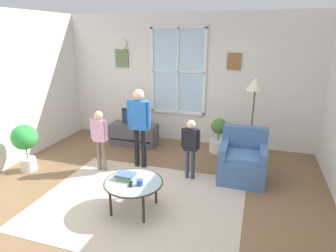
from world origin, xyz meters
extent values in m
cube|color=brown|center=(0.00, 0.00, -0.01)|extent=(6.17, 5.92, 0.02)
cube|color=silver|center=(0.00, 2.72, 1.41)|extent=(5.57, 0.12, 2.83)
cube|color=silver|center=(-0.18, 2.65, 1.60)|extent=(1.20, 0.02, 1.85)
cube|color=white|center=(-0.18, 2.63, 2.52)|extent=(1.26, 0.04, 0.06)
cube|color=white|center=(-0.18, 2.63, 0.67)|extent=(1.26, 0.04, 0.06)
cube|color=white|center=(-0.78, 2.63, 1.60)|extent=(0.06, 0.04, 1.85)
cube|color=white|center=(0.42, 2.63, 1.60)|extent=(0.06, 0.04, 1.85)
cube|color=white|center=(-0.18, 2.63, 1.60)|extent=(0.03, 0.04, 1.85)
cube|color=white|center=(-0.18, 2.63, 1.60)|extent=(1.20, 0.04, 0.03)
cube|color=#667A4C|center=(-1.52, 2.64, 1.85)|extent=(0.32, 0.03, 0.40)
cube|color=olive|center=(1.01, 2.64, 1.85)|extent=(0.28, 0.03, 0.34)
cylinder|color=silver|center=(-1.50, 2.63, 2.16)|extent=(0.24, 0.04, 0.24)
cube|color=#C6B29E|center=(0.01, -0.06, 0.00)|extent=(2.99, 2.36, 0.01)
cube|color=#4C4C51|center=(-1.03, 2.06, 0.24)|extent=(1.05, 0.43, 0.48)
cube|color=black|center=(-1.03, 1.84, 0.17)|extent=(0.94, 0.02, 0.02)
cylinder|color=#4C4C4C|center=(-1.03, 2.06, 0.50)|extent=(0.08, 0.08, 0.05)
cube|color=black|center=(-1.03, 2.06, 0.67)|extent=(0.52, 0.05, 0.32)
cube|color=navy|center=(-1.03, 2.03, 0.67)|extent=(0.48, 0.01, 0.28)
cube|color=#476B9E|center=(1.40, 1.09, 0.21)|extent=(0.76, 0.72, 0.42)
cube|color=#476B9E|center=(1.40, 1.39, 0.65)|extent=(0.76, 0.16, 0.45)
cube|color=#476B9E|center=(1.08, 1.09, 0.52)|extent=(0.12, 0.65, 0.20)
cube|color=#476B9E|center=(1.72, 1.09, 0.52)|extent=(0.12, 0.65, 0.20)
cube|color=#4D73AA|center=(1.40, 1.04, 0.46)|extent=(0.61, 0.50, 0.08)
cylinder|color=#99B2B7|center=(0.01, -0.26, 0.43)|extent=(0.80, 0.80, 0.02)
torus|color=#3F3328|center=(0.01, -0.26, 0.43)|extent=(0.83, 0.83, 0.02)
cylinder|color=#33281E|center=(-0.23, -0.02, 0.21)|extent=(0.04, 0.04, 0.43)
cylinder|color=#33281E|center=(0.26, -0.02, 0.21)|extent=(0.04, 0.04, 0.43)
cylinder|color=#33281E|center=(-0.23, -0.50, 0.21)|extent=(0.04, 0.04, 0.43)
cylinder|color=#33281E|center=(0.26, -0.50, 0.21)|extent=(0.04, 0.04, 0.43)
cube|color=#7AC074|center=(-0.13, -0.21, 0.45)|extent=(0.22, 0.19, 0.03)
cube|color=tan|center=(-0.13, -0.21, 0.48)|extent=(0.21, 0.17, 0.02)
cube|color=#475E86|center=(-0.13, -0.21, 0.50)|extent=(0.26, 0.19, 0.03)
cylinder|color=#334C8C|center=(0.13, -0.32, 0.48)|extent=(0.09, 0.09, 0.08)
cube|color=black|center=(0.01, -0.35, 0.45)|extent=(0.08, 0.15, 0.02)
cylinder|color=#333851|center=(0.50, 0.88, 0.27)|extent=(0.06, 0.06, 0.53)
cylinder|color=#333851|center=(0.60, 0.88, 0.27)|extent=(0.06, 0.06, 0.53)
cube|color=black|center=(0.55, 0.88, 0.72)|extent=(0.23, 0.12, 0.38)
sphere|color=beige|center=(0.55, 0.88, 0.98)|extent=(0.14, 0.14, 0.14)
cylinder|color=black|center=(0.42, 0.86, 0.74)|extent=(0.05, 0.05, 0.34)
cylinder|color=black|center=(0.68, 0.86, 0.74)|extent=(0.05, 0.05, 0.34)
cylinder|color=#726656|center=(-1.12, 0.71, 0.28)|extent=(0.07, 0.07, 0.57)
cylinder|color=#726656|center=(-1.01, 0.71, 0.28)|extent=(0.07, 0.07, 0.57)
cube|color=#DB9EBC|center=(-1.06, 0.71, 0.77)|extent=(0.24, 0.13, 0.40)
sphere|color=#D8AD8C|center=(-1.06, 0.71, 1.04)|extent=(0.15, 0.15, 0.15)
cylinder|color=#DB9EBC|center=(-1.21, 0.69, 0.79)|extent=(0.05, 0.05, 0.36)
cylinder|color=#DB9EBC|center=(-0.92, 0.69, 0.79)|extent=(0.05, 0.05, 0.36)
cylinder|color=black|center=(-0.52, 1.06, 0.37)|extent=(0.09, 0.09, 0.74)
cylinder|color=black|center=(-0.38, 1.06, 0.37)|extent=(0.09, 0.09, 0.74)
cube|color=blue|center=(-0.45, 1.06, 1.01)|extent=(0.32, 0.17, 0.53)
sphere|color=#D8AD8C|center=(-0.45, 1.06, 1.37)|extent=(0.20, 0.20, 0.20)
cylinder|color=blue|center=(-0.63, 1.04, 1.03)|extent=(0.07, 0.07, 0.47)
cylinder|color=blue|center=(-0.26, 1.04, 1.03)|extent=(0.07, 0.07, 0.47)
cylinder|color=silver|center=(0.84, 2.23, 0.13)|extent=(0.37, 0.37, 0.27)
cylinder|color=#4C7238|center=(0.84, 2.23, 0.33)|extent=(0.02, 0.02, 0.13)
sphere|color=#4B7933|center=(0.84, 2.23, 0.56)|extent=(0.33, 0.33, 0.33)
cylinder|color=silver|center=(-2.33, 0.29, 0.12)|extent=(0.27, 0.27, 0.24)
cylinder|color=#4C7238|center=(-2.33, 0.29, 0.33)|extent=(0.02, 0.02, 0.18)
sphere|color=green|center=(-2.33, 0.29, 0.64)|extent=(0.45, 0.45, 0.45)
cylinder|color=black|center=(1.49, 1.76, 0.01)|extent=(0.26, 0.26, 0.03)
cylinder|color=brown|center=(1.49, 1.76, 0.72)|extent=(0.03, 0.03, 1.45)
cone|color=beige|center=(1.49, 1.76, 1.55)|extent=(0.32, 0.32, 0.22)
camera|label=1|loc=(1.55, -3.50, 2.40)|focal=30.78mm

